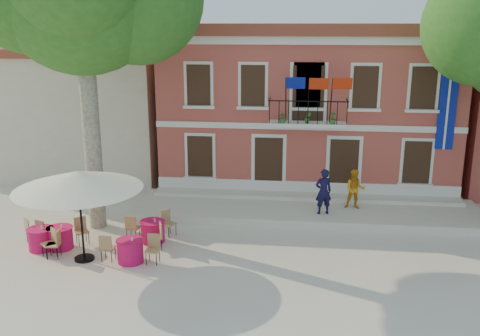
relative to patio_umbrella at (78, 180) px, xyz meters
The scene contains 11 objects.
ground 5.95m from the patio_umbrella, ahead, with size 90.00×90.00×0.00m, color beige.
main_building 13.05m from the patio_umbrella, 56.21° to the left, with size 13.50×9.59×7.50m.
neighbor_west 12.57m from the patio_umbrella, 109.86° to the left, with size 9.40×9.40×6.40m.
terrace 9.28m from the patio_umbrella, 35.81° to the left, with size 14.00×3.40×0.30m, color silver.
patio_umbrella is the anchor object (origin of this frame).
pedestrian_navy 9.22m from the patio_umbrella, 29.61° to the left, with size 0.66×0.43×1.81m, color black.
pedestrian_orange 10.70m from the patio_umbrella, 29.70° to the left, with size 0.79×0.61×1.62m, color orange.
cafe_table_0 2.97m from the patio_umbrella, 161.03° to the left, with size 1.68×1.63×0.95m.
cafe_table_1 2.79m from the patio_umbrella, ahead, with size 1.93×0.90×0.95m.
cafe_table_3 2.68m from the patio_umbrella, 145.98° to the left, with size 1.86×1.73×0.95m.
cafe_table_4 3.41m from the patio_umbrella, 43.01° to the left, with size 1.72×1.86×0.95m.
Camera 1 is at (1.69, -16.31, 7.54)m, focal length 40.00 mm.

